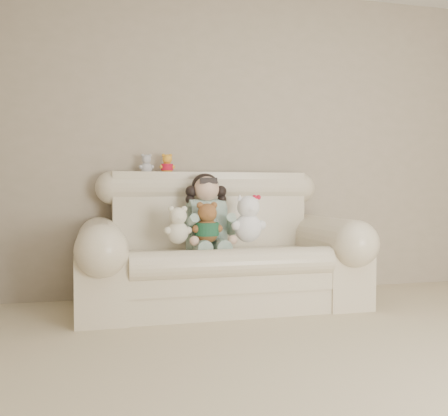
% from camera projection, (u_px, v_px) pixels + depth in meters
% --- Properties ---
extents(wall_back, '(4.50, 0.00, 4.50)m').
position_uv_depth(wall_back, '(266.00, 142.00, 4.44)').
color(wall_back, tan).
rests_on(wall_back, ground).
extents(sofa, '(2.10, 0.95, 1.03)m').
position_uv_depth(sofa, '(221.00, 239.00, 3.85)').
color(sofa, beige).
rests_on(sofa, floor).
extents(seated_child, '(0.41, 0.48, 0.60)m').
position_uv_depth(seated_child, '(206.00, 211.00, 3.90)').
color(seated_child, '#2C6752').
rests_on(seated_child, sofa).
extents(brown_teddy, '(0.26, 0.22, 0.35)m').
position_uv_depth(brown_teddy, '(207.00, 219.00, 3.70)').
color(brown_teddy, brown).
rests_on(brown_teddy, sofa).
extents(white_cat, '(0.27, 0.22, 0.42)m').
position_uv_depth(white_cat, '(248.00, 214.00, 3.77)').
color(white_cat, white).
rests_on(white_cat, sofa).
extents(cream_teddy, '(0.23, 0.20, 0.31)m').
position_uv_depth(cream_teddy, '(178.00, 221.00, 3.66)').
color(cream_teddy, white).
rests_on(cream_teddy, sofa).
extents(yellow_mini_bear, '(0.12, 0.10, 0.19)m').
position_uv_depth(yellow_mini_bear, '(167.00, 162.00, 4.10)').
color(yellow_mini_bear, '#FFAF35').
rests_on(yellow_mini_bear, sofa).
extents(grey_mini_plush, '(0.12, 0.09, 0.19)m').
position_uv_depth(grey_mini_plush, '(146.00, 162.00, 4.06)').
color(grey_mini_plush, '#AEAFB5').
rests_on(grey_mini_plush, sofa).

